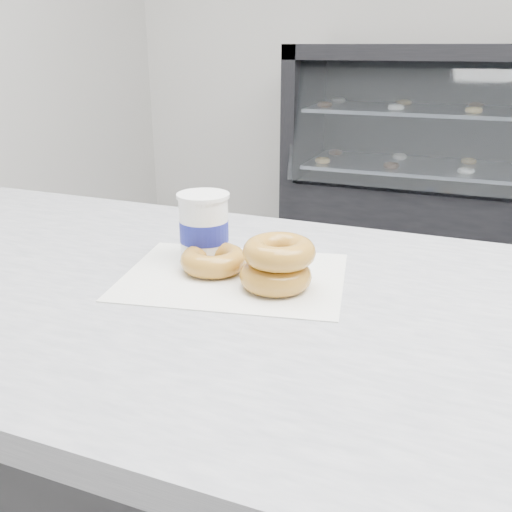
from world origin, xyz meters
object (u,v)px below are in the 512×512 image
Objects in this scene: donut_single at (213,260)px; coffee_cup at (204,227)px; display_case at (503,188)px; donut_stack at (277,264)px.

coffee_cup is at bearing 131.25° from donut_single.
donut_stack is (-0.38, -2.69, 0.45)m from display_case.
donut_single is (-0.50, -2.66, 0.43)m from display_case.
display_case is 2.72m from coffee_cup.
coffee_cup is (-0.04, 0.04, 0.04)m from donut_single.
coffee_cup is at bearing 156.58° from donut_stack.
display_case reaches higher than coffee_cup.
display_case is at bearing 81.95° from donut_stack.
donut_single is at bearing 167.87° from donut_stack.
display_case reaches higher than donut_stack.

